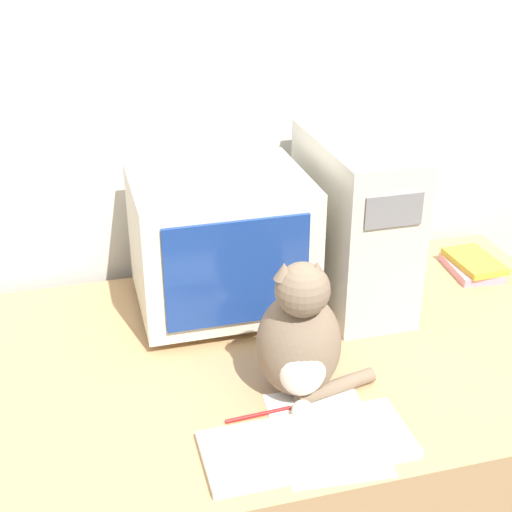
{
  "coord_description": "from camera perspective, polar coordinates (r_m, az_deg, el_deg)",
  "views": [
    {
      "loc": [
        -0.48,
        -0.92,
        1.77
      ],
      "look_at": [
        -0.09,
        0.52,
        1.01
      ],
      "focal_mm": 50.0,
      "sensor_mm": 36.0,
      "label": 1
    }
  ],
  "objects": [
    {
      "name": "book_stack",
      "position": [
        2.22,
        16.95,
        -0.69
      ],
      "size": [
        0.14,
        0.19,
        0.04
      ],
      "color": "pink",
      "rests_on": "desk"
    },
    {
      "name": "pen",
      "position": [
        1.58,
        0.19,
        -12.57
      ],
      "size": [
        0.15,
        0.02,
        0.01
      ],
      "color": "maroon",
      "rests_on": "desk"
    },
    {
      "name": "computer_tower",
      "position": [
        1.94,
        7.77,
        2.86
      ],
      "size": [
        0.21,
        0.47,
        0.45
      ],
      "color": "beige",
      "rests_on": "desk"
    },
    {
      "name": "paper_sheet",
      "position": [
        1.54,
        5.55,
        -13.9
      ],
      "size": [
        0.23,
        0.31,
        0.0
      ],
      "color": "white",
      "rests_on": "desk"
    },
    {
      "name": "keyboard",
      "position": [
        1.5,
        4.13,
        -14.81
      ],
      "size": [
        0.43,
        0.18,
        0.02
      ],
      "color": "silver",
      "rests_on": "desk"
    },
    {
      "name": "desk",
      "position": [
        2.03,
        2.99,
        -16.36
      ],
      "size": [
        1.6,
        0.96,
        0.77
      ],
      "color": "tan",
      "rests_on": "ground_plane"
    },
    {
      "name": "cat",
      "position": [
        1.56,
        3.56,
        -6.67
      ],
      "size": [
        0.29,
        0.25,
        0.34
      ],
      "rotation": [
        0.0,
        0.0,
        -0.18
      ],
      "color": "#7A6651",
      "rests_on": "desk"
    },
    {
      "name": "wall_back",
      "position": [
        2.07,
        -1.14,
        12.21
      ],
      "size": [
        7.0,
        0.05,
        2.5
      ],
      "color": "silver",
      "rests_on": "ground_plane"
    },
    {
      "name": "crt_monitor",
      "position": [
        1.87,
        -2.85,
        1.07
      ],
      "size": [
        0.44,
        0.38,
        0.38
      ],
      "color": "beige",
      "rests_on": "desk"
    }
  ]
}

